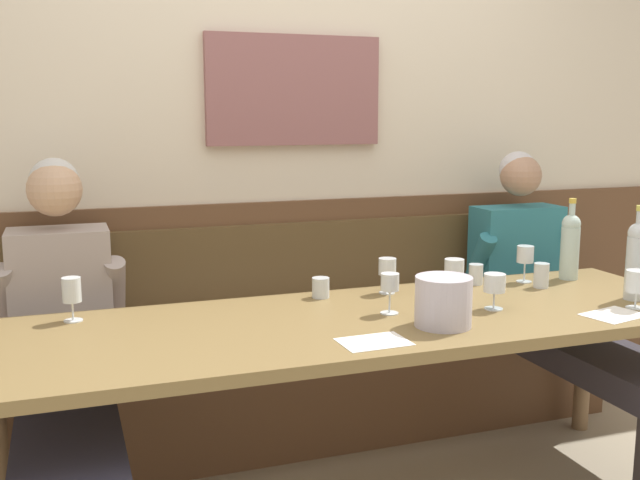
# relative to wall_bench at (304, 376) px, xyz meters

# --- Properties ---
(room_wall_back) EXTENTS (6.80, 0.12, 2.80)m
(room_wall_back) POSITION_rel_wall_bench_xyz_m (0.00, 0.26, 1.12)
(room_wall_back) COLOR beige
(room_wall_back) RESTS_ON ground
(wood_wainscot_panel) EXTENTS (6.80, 0.03, 1.04)m
(wood_wainscot_panel) POSITION_rel_wall_bench_xyz_m (0.00, 0.21, 0.24)
(wood_wainscot_panel) COLOR brown
(wood_wainscot_panel) RESTS_ON ground
(wall_bench) EXTENTS (2.88, 0.42, 0.94)m
(wall_bench) POSITION_rel_wall_bench_xyz_m (0.00, 0.00, 0.00)
(wall_bench) COLOR brown
(wall_bench) RESTS_ON ground
(dining_table) EXTENTS (2.58, 0.81, 0.73)m
(dining_table) POSITION_rel_wall_bench_xyz_m (0.00, -0.67, 0.38)
(dining_table) COLOR brown
(dining_table) RESTS_ON ground
(person_center_right_seat) EXTENTS (0.47, 1.25, 1.26)m
(person_center_right_seat) POSITION_rel_wall_bench_xyz_m (-0.99, -0.34, 0.34)
(person_center_right_seat) COLOR #2F3134
(person_center_right_seat) RESTS_ON ground
(person_right_seat) EXTENTS (0.52, 1.23, 1.25)m
(person_right_seat) POSITION_rel_wall_bench_xyz_m (1.06, -0.38, 0.31)
(person_right_seat) COLOR #383030
(person_right_seat) RESTS_ON ground
(ice_bucket) EXTENTS (0.19, 0.19, 0.17)m
(ice_bucket) POSITION_rel_wall_bench_xyz_m (0.20, -0.86, 0.53)
(ice_bucket) COLOR #BAB4C4
(ice_bucket) RESTS_ON dining_table
(wine_bottle_green_tall) EXTENTS (0.08, 0.08, 0.34)m
(wine_bottle_green_tall) POSITION_rel_wall_bench_xyz_m (1.04, -0.42, 0.60)
(wine_bottle_green_tall) COLOR #B2CBC1
(wine_bottle_green_tall) RESTS_ON dining_table
(wine_bottle_amber_mid) EXTENTS (0.08, 0.08, 0.36)m
(wine_bottle_amber_mid) POSITION_rel_wall_bench_xyz_m (1.05, -0.79, 0.61)
(wine_bottle_amber_mid) COLOR silver
(wine_bottle_amber_mid) RESTS_ON dining_table
(wine_glass_near_bucket) EXTENTS (0.08, 0.08, 0.14)m
(wine_glass_near_bucket) POSITION_rel_wall_bench_xyz_m (0.96, -0.89, 0.54)
(wine_glass_near_bucket) COLOR silver
(wine_glass_near_bucket) RESTS_ON dining_table
(wine_glass_mid_left) EXTENTS (0.07, 0.07, 0.15)m
(wine_glass_mid_left) POSITION_rel_wall_bench_xyz_m (0.43, -0.52, 0.55)
(wine_glass_mid_left) COLOR silver
(wine_glass_mid_left) RESTS_ON dining_table
(wine_glass_center_front) EXTENTS (0.07, 0.07, 0.15)m
(wine_glass_center_front) POSITION_rel_wall_bench_xyz_m (0.83, -0.40, 0.56)
(wine_glass_center_front) COLOR silver
(wine_glass_center_front) RESTS_ON dining_table
(wine_glass_right_end) EXTENTS (0.06, 0.06, 0.14)m
(wine_glass_right_end) POSITION_rel_wall_bench_xyz_m (0.10, -0.66, 0.55)
(wine_glass_right_end) COLOR silver
(wine_glass_right_end) RESTS_ON dining_table
(wine_glass_left_end) EXTENTS (0.06, 0.06, 0.15)m
(wine_glass_left_end) POSITION_rel_wall_bench_xyz_m (-0.95, -0.39, 0.55)
(wine_glass_left_end) COLOR silver
(wine_glass_left_end) RESTS_ON dining_table
(wine_glass_by_bottle) EXTENTS (0.07, 0.07, 0.14)m
(wine_glass_by_bottle) POSITION_rel_wall_bench_xyz_m (0.21, -0.39, 0.55)
(wine_glass_by_bottle) COLOR silver
(wine_glass_by_bottle) RESTS_ON dining_table
(wine_glass_mid_right) EXTENTS (0.08, 0.08, 0.13)m
(wine_glass_mid_right) POSITION_rel_wall_bench_xyz_m (0.47, -0.73, 0.54)
(wine_glass_mid_right) COLOR silver
(wine_glass_mid_right) RESTS_ON dining_table
(water_tumbler_center) EXTENTS (0.06, 0.06, 0.08)m
(water_tumbler_center) POSITION_rel_wall_bench_xyz_m (0.62, -0.37, 0.49)
(water_tumbler_center) COLOR silver
(water_tumbler_center) RESTS_ON dining_table
(water_tumbler_left) EXTENTS (0.07, 0.07, 0.08)m
(water_tumbler_left) POSITION_rel_wall_bench_xyz_m (-0.05, -0.37, 0.49)
(water_tumbler_left) COLOR silver
(water_tumbler_left) RESTS_ON dining_table
(water_tumbler_right) EXTENTS (0.06, 0.06, 0.10)m
(water_tumbler_right) POSITION_rel_wall_bench_xyz_m (0.84, -0.51, 0.50)
(water_tumbler_right) COLOR silver
(water_tumbler_right) RESTS_ON dining_table
(tasting_sheet_left_guest) EXTENTS (0.21, 0.16, 0.00)m
(tasting_sheet_left_guest) POSITION_rel_wall_bench_xyz_m (-0.09, -0.94, 0.45)
(tasting_sheet_left_guest) COLOR white
(tasting_sheet_left_guest) RESTS_ON dining_table
(tasting_sheet_right_guest) EXTENTS (0.24, 0.19, 0.00)m
(tasting_sheet_right_guest) POSITION_rel_wall_bench_xyz_m (0.83, -0.94, 0.45)
(tasting_sheet_right_guest) COLOR white
(tasting_sheet_right_guest) RESTS_ON dining_table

